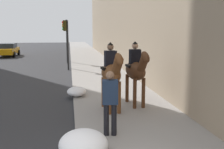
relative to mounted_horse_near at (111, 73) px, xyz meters
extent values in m
ellipsoid|color=brown|center=(0.08, 0.01, -0.04)|extent=(1.55, 0.71, 0.66)
cylinder|color=brown|center=(-0.35, -0.20, -0.77)|extent=(0.13, 0.13, 1.07)
cylinder|color=brown|center=(-0.38, 0.12, -0.77)|extent=(0.13, 0.13, 1.07)
cylinder|color=brown|center=(0.54, -0.11, -0.77)|extent=(0.13, 0.13, 1.07)
cylinder|color=brown|center=(0.51, 0.21, -0.77)|extent=(0.13, 0.13, 1.07)
cylinder|color=brown|center=(-0.69, -0.07, 0.31)|extent=(0.66, 0.34, 0.68)
ellipsoid|color=brown|center=(-0.90, -0.09, 0.56)|extent=(0.65, 0.28, 0.49)
cylinder|color=black|center=(0.79, 0.08, -0.14)|extent=(0.29, 0.13, 0.55)
cube|color=black|center=(0.13, 0.01, 0.14)|extent=(0.50, 0.64, 0.08)
cube|color=black|center=(0.13, 0.01, 0.46)|extent=(0.32, 0.41, 0.55)
sphere|color=#8C664C|center=(0.13, 0.01, 0.85)|extent=(0.22, 0.22, 0.22)
cone|color=black|center=(0.13, 0.01, 0.97)|extent=(0.22, 0.22, 0.10)
ellipsoid|color=#4C2B16|center=(0.58, -0.97, -0.04)|extent=(1.54, 0.69, 0.66)
cylinder|color=#4C2B16|center=(0.15, -1.16, -0.77)|extent=(0.13, 0.13, 1.07)
cylinder|color=#4C2B16|center=(0.12, -0.85, -0.77)|extent=(0.13, 0.13, 1.07)
cylinder|color=#4C2B16|center=(1.04, -1.09, -0.77)|extent=(0.13, 0.13, 1.07)
cylinder|color=#4C2B16|center=(1.02, -0.77, -0.77)|extent=(0.13, 0.13, 1.07)
cylinder|color=#4C2B16|center=(-0.19, -1.03, 0.31)|extent=(0.65, 0.33, 0.68)
ellipsoid|color=#4C2B16|center=(-0.40, -1.05, 0.56)|extent=(0.64, 0.27, 0.49)
cylinder|color=black|center=(1.29, -0.91, -0.14)|extent=(0.29, 0.12, 0.55)
cube|color=black|center=(0.63, -0.96, 0.14)|extent=(0.49, 0.64, 0.08)
cube|color=black|center=(0.63, -0.96, 0.46)|extent=(0.31, 0.40, 0.55)
sphere|color=tan|center=(0.63, -0.96, 0.85)|extent=(0.22, 0.22, 0.22)
cone|color=black|center=(0.63, -0.96, 0.97)|extent=(0.22, 0.22, 0.10)
cylinder|color=black|center=(-2.12, 0.47, -0.88)|extent=(0.14, 0.14, 0.85)
cylinder|color=black|center=(-2.14, 0.27, -0.88)|extent=(0.14, 0.14, 0.85)
cube|color=#1E2D47|center=(-2.13, 0.37, -0.15)|extent=(0.31, 0.43, 0.62)
sphere|color=#8C664C|center=(-2.13, 0.37, 0.28)|extent=(0.22, 0.22, 0.22)
cube|color=orange|center=(21.88, 8.11, -0.81)|extent=(4.46, 1.90, 0.60)
cube|color=#262D38|center=(22.14, 8.12, -0.25)|extent=(2.24, 1.66, 0.52)
cylinder|color=black|center=(20.51, 7.17, -1.11)|extent=(0.64, 0.23, 0.64)
cylinder|color=black|center=(23.26, 7.20, -1.11)|extent=(0.64, 0.23, 0.64)
cylinder|color=black|center=(23.25, 9.06, -1.11)|extent=(0.64, 0.23, 0.64)
cylinder|color=black|center=(10.62, 1.47, 0.35)|extent=(0.12, 0.12, 3.55)
cube|color=#2D280C|center=(10.62, 1.65, 1.72)|extent=(0.20, 0.24, 0.70)
sphere|color=red|center=(10.62, 1.78, 1.94)|extent=(0.14, 0.14, 0.14)
sphere|color=orange|center=(10.62, 1.78, 1.72)|extent=(0.14, 0.14, 0.14)
sphere|color=green|center=(10.62, 1.78, 1.50)|extent=(0.14, 0.14, 0.14)
cylinder|color=black|center=(14.70, 1.56, 0.45)|extent=(0.12, 0.12, 3.74)
cube|color=#2D280C|center=(14.70, 1.74, 1.92)|extent=(0.20, 0.24, 0.70)
sphere|color=red|center=(14.70, 1.87, 2.14)|extent=(0.14, 0.14, 0.14)
sphere|color=orange|center=(14.70, 1.87, 1.92)|extent=(0.14, 0.14, 0.14)
sphere|color=green|center=(14.70, 1.87, 1.70)|extent=(0.14, 0.14, 0.14)
ellipsoid|color=white|center=(-3.11, 1.12, -1.06)|extent=(1.42, 1.09, 0.49)
ellipsoid|color=white|center=(2.29, 1.12, -1.13)|extent=(1.04, 0.80, 0.36)
camera|label=1|loc=(-8.60, 1.37, 1.40)|focal=42.27mm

